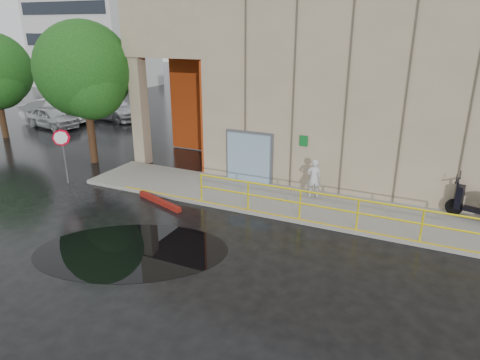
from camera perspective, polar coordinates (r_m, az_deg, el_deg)
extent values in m
plane|color=black|center=(13.49, -9.98, -8.22)|extent=(120.00, 120.00, 0.00)
cube|color=gray|center=(15.74, 11.81, -3.82)|extent=(20.00, 3.00, 0.15)
cube|color=gray|center=(20.80, 22.47, 12.08)|extent=(16.00, 10.00, 8.00)
cube|color=gray|center=(23.42, -3.38, 20.33)|extent=(4.00, 10.00, 3.00)
cube|color=gray|center=(20.77, -13.20, 8.83)|extent=(0.60, 0.60, 5.00)
cube|color=#A22B0E|center=(22.42, -5.01, 10.04)|extent=(3.80, 0.15, 4.90)
cube|color=#A22B0E|center=(19.99, -2.61, 8.91)|extent=(0.10, 3.50, 4.90)
cube|color=#86A6B7|center=(17.72, 1.14, 3.01)|extent=(1.90, 0.10, 2.00)
cube|color=slate|center=(17.79, 1.24, 3.07)|extent=(2.10, 0.06, 2.20)
cube|color=#0E6223|center=(16.76, 8.48, 5.18)|extent=(0.32, 0.04, 0.42)
cylinder|color=yellow|center=(14.06, 11.78, -1.98)|extent=(9.50, 0.06, 0.06)
cylinder|color=yellow|center=(14.23, 11.66, -3.67)|extent=(9.50, 0.06, 0.06)
cube|color=beige|center=(51.45, -19.18, 20.15)|extent=(12.00, 8.00, 15.00)
imported|color=silver|center=(16.25, 9.82, 0.21)|extent=(0.65, 0.55, 1.51)
cylinder|color=black|center=(16.42, 26.64, -3.23)|extent=(0.58, 0.25, 0.57)
cylinder|color=slate|center=(19.28, -22.29, 2.47)|extent=(0.06, 0.06, 2.03)
cylinder|color=red|center=(19.02, -22.73, 5.23)|extent=(0.51, 0.54, 0.70)
cylinder|color=white|center=(19.00, -22.79, 5.21)|extent=(0.38, 0.41, 0.55)
cube|color=maroon|center=(16.33, -10.68, -2.80)|extent=(2.32, 0.97, 0.18)
cube|color=black|center=(13.24, -14.27, -9.12)|extent=(6.69, 5.61, 0.01)
imported|color=#B8BCC0|center=(30.73, -23.81, 7.67)|extent=(4.30, 2.33, 1.39)
imported|color=#BCBCBE|center=(32.34, -23.18, 8.52)|extent=(5.19, 2.43, 1.65)
imported|color=silver|center=(32.20, -16.74, 9.11)|extent=(5.49, 2.91, 1.51)
cylinder|color=#321B10|center=(21.78, -19.24, 6.19)|extent=(0.36, 0.36, 3.11)
sphere|color=#2D6022|center=(21.35, -20.12, 13.67)|extent=(4.38, 4.38, 4.38)
sphere|color=#2D6022|center=(20.82, -19.24, 11.81)|extent=(3.07, 3.07, 3.07)
cylinder|color=#321B10|center=(29.10, -29.16, 7.52)|extent=(0.36, 0.36, 2.65)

